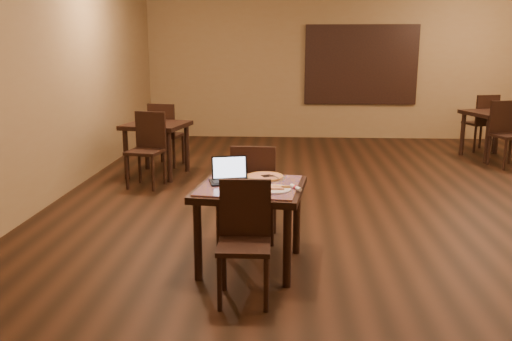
# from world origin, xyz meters

# --- Properties ---
(ground) EXTENTS (10.00, 10.00, 0.00)m
(ground) POSITION_xyz_m (0.00, 0.00, 0.00)
(ground) COLOR black
(ground) RESTS_ON ground
(wall_back) EXTENTS (8.00, 0.02, 3.00)m
(wall_back) POSITION_xyz_m (0.00, 5.00, 1.50)
(wall_back) COLOR olive
(wall_back) RESTS_ON ground
(wall_left) EXTENTS (0.02, 10.00, 3.00)m
(wall_left) POSITION_xyz_m (-4.00, 0.00, 1.50)
(wall_left) COLOR olive
(wall_left) RESTS_ON ground
(mural) EXTENTS (2.34, 0.05, 1.64)m
(mural) POSITION_xyz_m (0.50, 4.96, 1.55)
(mural) COLOR #255F89
(mural) RESTS_ON wall_back
(tiled_table) EXTENTS (1.02, 1.02, 0.76)m
(tiled_table) POSITION_xyz_m (-1.34, -2.05, 0.66)
(tiled_table) COLOR black
(tiled_table) RESTS_ON ground
(chair_main_near) EXTENTS (0.42, 0.42, 0.94)m
(chair_main_near) POSITION_xyz_m (-1.34, -2.66, 0.53)
(chair_main_near) COLOR black
(chair_main_near) RESTS_ON ground
(chair_main_far) EXTENTS (0.45, 0.45, 1.01)m
(chair_main_far) POSITION_xyz_m (-1.34, -1.44, 0.57)
(chair_main_far) COLOR black
(chair_main_far) RESTS_ON ground
(laptop) EXTENTS (0.37, 0.32, 0.22)m
(laptop) POSITION_xyz_m (-1.54, -1.95, 0.82)
(laptop) COLOR black
(laptop) RESTS_ON tiled_table
(plate) EXTENTS (0.28, 0.28, 0.02)m
(plate) POSITION_xyz_m (-1.12, -2.23, 0.77)
(plate) COLOR white
(plate) RESTS_ON tiled_table
(pizza_slice) EXTENTS (0.19, 0.19, 0.02)m
(pizza_slice) POSITION_xyz_m (-1.12, -2.23, 0.79)
(pizza_slice) COLOR beige
(pizza_slice) RESTS_ON plate
(pizza_pan) EXTENTS (0.38, 0.38, 0.01)m
(pizza_pan) POSITION_xyz_m (-1.22, -1.81, 0.77)
(pizza_pan) COLOR silver
(pizza_pan) RESTS_ON tiled_table
(pizza_whole) EXTENTS (0.34, 0.34, 0.02)m
(pizza_whole) POSITION_xyz_m (-1.22, -1.81, 0.78)
(pizza_whole) COLOR beige
(pizza_whole) RESTS_ON pizza_pan
(spatula) EXTENTS (0.18, 0.24, 0.01)m
(spatula) POSITION_xyz_m (-1.20, -1.83, 0.79)
(spatula) COLOR silver
(spatula) RESTS_ON pizza_whole
(napkin_roll) EXTENTS (0.10, 0.15, 0.04)m
(napkin_roll) POSITION_xyz_m (-0.94, -2.19, 0.78)
(napkin_roll) COLOR white
(napkin_roll) RESTS_ON tiled_table
(other_table_a) EXTENTS (1.10, 1.10, 0.83)m
(other_table_a) POSITION_xyz_m (2.59, 2.98, 0.69)
(other_table_a) COLOR black
(other_table_a) RESTS_ON ground
(other_table_a_chair_near) EXTENTS (0.58, 0.58, 1.07)m
(other_table_a_chair_near) POSITION_xyz_m (2.56, 2.35, 0.60)
(other_table_a_chair_near) COLOR black
(other_table_a_chair_near) RESTS_ON ground
(other_table_a_chair_far) EXTENTS (0.58, 0.58, 1.07)m
(other_table_a_chair_far) POSITION_xyz_m (2.61, 3.60, 0.60)
(other_table_a_chair_far) COLOR black
(other_table_a_chair_far) RESTS_ON ground
(other_table_b) EXTENTS (1.01, 1.01, 0.81)m
(other_table_b) POSITION_xyz_m (-3.00, 1.36, 0.67)
(other_table_b) COLOR black
(other_table_b) RESTS_ON ground
(other_table_b_chair_near) EXTENTS (0.53, 0.53, 1.05)m
(other_table_b_chair_near) POSITION_xyz_m (-2.98, 0.75, 0.59)
(other_table_b_chair_near) COLOR black
(other_table_b_chair_near) RESTS_ON ground
(other_table_b_chair_far) EXTENTS (0.53, 0.53, 1.05)m
(other_table_b_chair_far) POSITION_xyz_m (-3.02, 1.97, 0.59)
(other_table_b_chair_far) COLOR black
(other_table_b_chair_far) RESTS_ON ground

